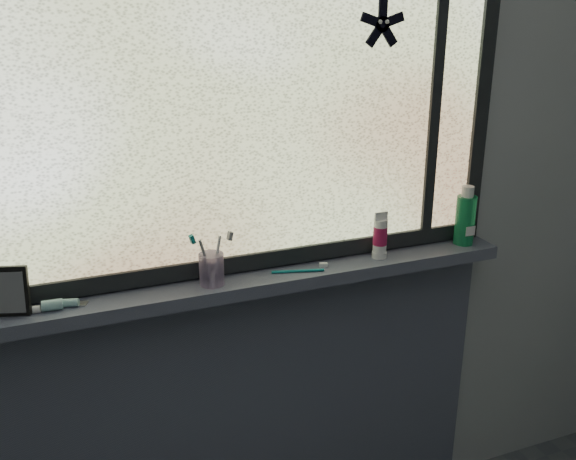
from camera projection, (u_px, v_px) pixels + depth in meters
The scene contains 14 objects.
wall_back at pixel (248, 194), 1.88m from camera, with size 3.00×0.01×2.50m, color #9EA3A8.
windowsill at pixel (258, 282), 1.89m from camera, with size 1.62×0.14×0.04m, color #484D61.
sill_apron at pixel (255, 416), 2.12m from camera, with size 1.62×0.02×0.98m, color #484D61.
window_pane at pixel (249, 98), 1.76m from camera, with size 1.50×0.01×1.00m, color silver.
frame_bottom at pixel (253, 260), 1.92m from camera, with size 1.60×0.03×0.05m, color black.
frame_right at pixel (482, 86), 2.03m from camera, with size 0.05×0.03×1.10m, color black.
frame_mullion at pixel (435, 88), 1.96m from camera, with size 0.04×0.03×1.00m, color black.
starfish_sticker at pixel (382, 24), 1.82m from camera, with size 0.15×0.02×0.15m, color black, non-canonical shape.
vanity_mirror at pixel (8, 291), 1.63m from camera, with size 0.10×0.05×0.13m, color black.
toothpaste_tube at pixel (59, 304), 1.68m from camera, with size 0.16×0.03×0.03m, color white, non-canonical shape.
toothbrush_cup at pixel (212, 269), 1.82m from camera, with size 0.07×0.07×0.09m, color #A08CB9.
toothbrush_lying at pixel (298, 270), 1.91m from camera, with size 0.20×0.02×0.01m, color #0D7578, non-canonical shape.
mouthwash_bottle at pixel (466, 215), 2.10m from camera, with size 0.07×0.07×0.16m, color #22B069.
cream_tube at pixel (380, 234), 1.99m from camera, with size 0.04×0.04×0.11m, color silver.
Camera 1 is at (-0.55, -0.41, 1.79)m, focal length 40.00 mm.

